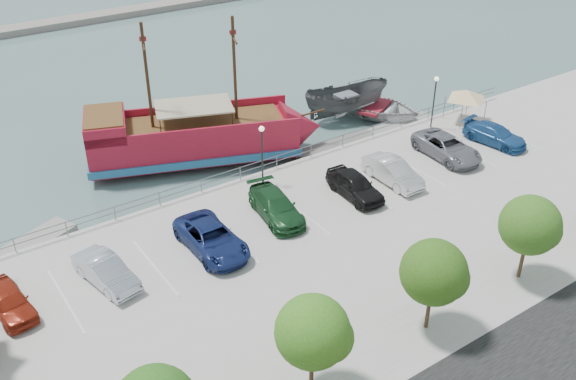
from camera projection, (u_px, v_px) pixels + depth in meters
ground at (320, 241)px, 39.63m from camera, size 160.00×160.00×0.00m
sidewalk at (440, 319)px, 32.02m from camera, size 100.00×4.00×0.05m
seawall_railing at (253, 169)px, 44.40m from camera, size 50.00×0.06×1.00m
far_shore at (128, 12)px, 83.35m from camera, size 40.00×3.00×0.80m
pirate_ship at (211, 136)px, 48.02m from camera, size 18.15×10.60×11.28m
patrol_boat at (346, 103)px, 54.63m from camera, size 8.00×4.65×2.91m
speedboat at (376, 110)px, 55.04m from camera, size 8.48×9.45×1.61m
dock_west at (23, 249)px, 38.56m from camera, size 6.95×4.35×0.38m
dock_mid at (338, 147)px, 50.28m from camera, size 7.35×2.34×0.42m
dock_east at (399, 127)px, 53.45m from camera, size 7.34×2.54×0.41m
canopy_tent at (467, 90)px, 51.22m from camera, size 4.38×4.38×3.09m
lamp_post_mid at (262, 145)px, 42.24m from camera, size 0.36×0.36×4.28m
lamp_post_right at (435, 93)px, 50.03m from camera, size 0.36×0.36×4.28m
tree_c at (316, 333)px, 26.47m from camera, size 3.30×3.20×5.00m
tree_d at (437, 274)px, 29.88m from camera, size 3.30×3.20×5.00m
tree_e at (533, 226)px, 33.28m from camera, size 3.30×3.20×5.00m
parked_car_a at (9, 301)px, 32.13m from camera, size 2.13×4.33×1.42m
parked_car_b at (106, 271)px, 34.14m from camera, size 2.47×4.77×1.50m
parked_car_c at (212, 238)px, 36.73m from camera, size 2.62×5.66×1.57m
parked_car_d at (276, 206)px, 39.75m from camera, size 2.94×5.54×1.53m
parked_car_e at (355, 185)px, 41.92m from camera, size 2.23×4.89×1.63m
parked_car_f at (393, 172)px, 43.52m from camera, size 1.76×4.87×1.60m
parked_car_g at (447, 147)px, 46.71m from camera, size 3.01×5.84×1.57m
parked_car_h at (495, 135)px, 48.67m from camera, size 2.79×5.25×1.45m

